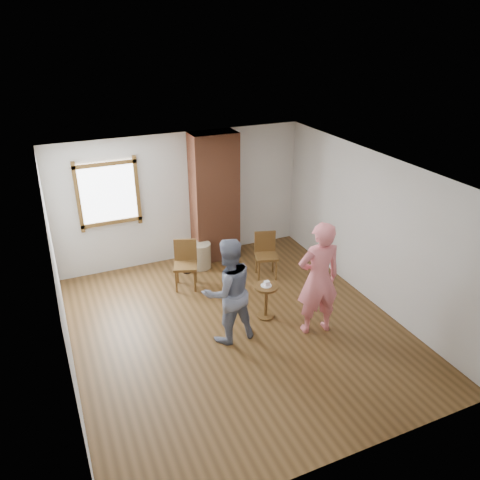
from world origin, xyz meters
name	(u,v)px	position (x,y,z in m)	size (l,w,h in m)	color
ground	(237,328)	(0.00, 0.00, 0.00)	(5.50, 5.50, 0.00)	brown
room_shell	(218,212)	(-0.06, 0.61, 1.81)	(5.04, 5.52, 2.62)	silver
brick_chimney	(214,198)	(0.60, 2.50, 1.30)	(0.90, 0.50, 2.60)	brown
stoneware_crock	(201,255)	(0.16, 2.17, 0.26)	(0.40, 0.40, 0.52)	tan
dark_pot	(187,268)	(-0.17, 2.09, 0.09)	(0.17, 0.17, 0.17)	black
dining_chair_left	(186,261)	(-0.32, 1.62, 0.50)	(0.54, 0.54, 0.89)	brown
dining_chair_right	(266,252)	(1.20, 1.39, 0.49)	(0.51, 0.51, 0.87)	brown
side_table	(266,296)	(0.57, 0.11, 0.40)	(0.40, 0.40, 0.60)	brown
cake_plate	(266,285)	(0.57, 0.11, 0.60)	(0.18, 0.18, 0.01)	white
cake_slice	(267,283)	(0.58, 0.11, 0.64)	(0.08, 0.07, 0.06)	white
man	(228,291)	(-0.21, -0.17, 0.85)	(0.82, 0.64, 1.69)	#151D3B
person_pink	(319,279)	(1.13, -0.53, 0.94)	(0.68, 0.45, 1.87)	pink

